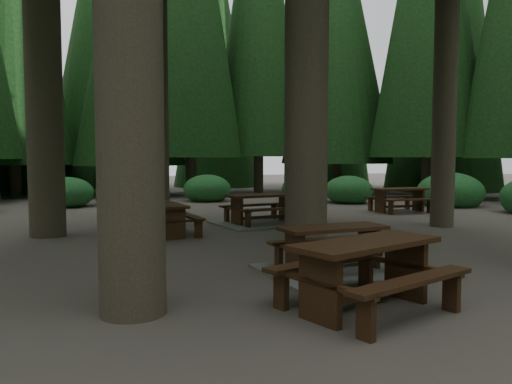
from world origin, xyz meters
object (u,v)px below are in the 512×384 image
object	(u,v)px
picnic_table_b	(165,214)
picnic_table_d	(400,196)
picnic_table_e	(366,264)
picnic_table_a	(333,257)
picnic_table_c	(262,214)

from	to	relation	value
picnic_table_b	picnic_table_d	bearing A→B (deg)	-79.00
picnic_table_b	picnic_table_e	distance (m)	6.62
picnic_table_a	picnic_table_b	size ratio (longest dim) A/B	1.24
picnic_table_b	picnic_table_c	bearing A→B (deg)	-74.59
picnic_table_d	picnic_table_a	bearing A→B (deg)	-130.25
picnic_table_b	picnic_table_d	size ratio (longest dim) A/B	1.02
picnic_table_e	picnic_table_d	bearing A→B (deg)	34.13
picnic_table_b	picnic_table_d	world-z (taller)	picnic_table_d
picnic_table_d	picnic_table_e	size ratio (longest dim) A/B	0.78
picnic_table_c	picnic_table_d	bearing A→B (deg)	5.07
picnic_table_c	picnic_table_a	bearing A→B (deg)	-107.93
picnic_table_c	picnic_table_e	bearing A→B (deg)	-109.97
picnic_table_d	picnic_table_c	bearing A→B (deg)	-164.47
picnic_table_c	picnic_table_e	world-z (taller)	picnic_table_e
picnic_table_d	picnic_table_e	bearing A→B (deg)	-126.06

